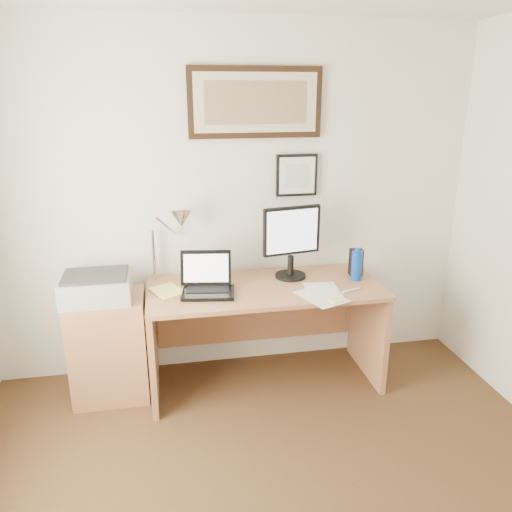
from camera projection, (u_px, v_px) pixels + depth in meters
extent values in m
cube|color=white|center=(234.00, 204.00, 3.58)|extent=(3.50, 0.02, 2.50)
cube|color=#A16743|center=(110.00, 347.00, 3.40)|extent=(0.50, 0.40, 0.73)
cylinder|color=#0D3CAF|center=(357.00, 266.00, 3.50)|extent=(0.07, 0.07, 0.21)
cylinder|color=#0D3CAF|center=(358.00, 250.00, 3.47)|extent=(0.04, 0.04, 0.02)
cube|color=black|center=(356.00, 262.00, 3.60)|extent=(0.09, 0.08, 0.20)
cube|color=white|center=(321.00, 297.00, 3.25)|extent=(0.33, 0.39, 0.00)
cube|color=white|center=(323.00, 291.00, 3.34)|extent=(0.24, 0.33, 0.00)
cube|color=#FFDE78|center=(336.00, 300.00, 3.18)|extent=(0.09, 0.09, 0.01)
cylinder|color=white|center=(351.00, 290.00, 3.33)|extent=(0.14, 0.06, 0.02)
imported|color=#F1EB71|center=(156.00, 295.00, 3.26)|extent=(0.26, 0.29, 0.02)
cube|color=#A16743|center=(265.00, 288.00, 3.43)|extent=(1.60, 0.70, 0.03)
cube|color=#A16743|center=(153.00, 347.00, 3.41)|extent=(0.04, 0.65, 0.72)
cube|color=#A16743|center=(368.00, 328.00, 3.68)|extent=(0.04, 0.65, 0.72)
cube|color=#A16743|center=(256.00, 307.00, 3.82)|extent=(1.50, 0.03, 0.55)
cube|color=black|center=(208.00, 293.00, 3.28)|extent=(0.37, 0.29, 0.02)
cube|color=black|center=(208.00, 289.00, 3.31)|extent=(0.30, 0.17, 0.00)
cube|color=black|center=(206.00, 268.00, 3.37)|extent=(0.35, 0.12, 0.23)
cube|color=white|center=(206.00, 268.00, 3.36)|extent=(0.30, 0.10, 0.18)
cylinder|color=black|center=(290.00, 276.00, 3.59)|extent=(0.22, 0.22, 0.02)
cylinder|color=black|center=(291.00, 265.00, 3.57)|extent=(0.04, 0.04, 0.14)
cube|color=black|center=(292.00, 231.00, 3.47)|extent=(0.42, 0.11, 0.34)
cube|color=silver|center=(292.00, 231.00, 3.46)|extent=(0.37, 0.07, 0.30)
cube|color=#A2A2A5|center=(97.00, 288.00, 3.23)|extent=(0.44, 0.34, 0.16)
cube|color=#2F2F2F|center=(95.00, 275.00, 3.20)|extent=(0.40, 0.30, 0.02)
cylinder|color=silver|center=(154.00, 255.00, 3.51)|extent=(0.02, 0.02, 0.36)
cylinder|color=silver|center=(167.00, 226.00, 3.40)|extent=(0.15, 0.23, 0.19)
cone|color=silver|center=(181.00, 219.00, 3.34)|extent=(0.16, 0.18, 0.15)
cube|color=black|center=(256.00, 103.00, 3.36)|extent=(0.92, 0.03, 0.47)
cube|color=beige|center=(256.00, 103.00, 3.35)|extent=(0.84, 0.01, 0.39)
cube|color=brown|center=(256.00, 103.00, 3.34)|extent=(0.70, 0.00, 0.28)
cube|color=black|center=(297.00, 175.00, 3.58)|extent=(0.30, 0.02, 0.30)
cube|color=white|center=(297.00, 176.00, 3.56)|extent=(0.26, 0.00, 0.26)
cube|color=#B4B9BE|center=(297.00, 176.00, 3.56)|extent=(0.17, 0.00, 0.17)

